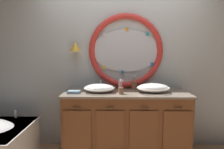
{
  "coord_description": "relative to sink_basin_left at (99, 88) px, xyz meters",
  "views": [
    {
      "loc": [
        -0.11,
        -2.68,
        1.52
      ],
      "look_at": [
        -0.15,
        0.25,
        1.17
      ],
      "focal_mm": 33.44,
      "sensor_mm": 36.0,
      "label": 1
    }
  ],
  "objects": [
    {
      "name": "toothbrush_holder_left",
      "position": [
        0.3,
        -0.11,
        -0.01
      ],
      "size": [
        0.08,
        0.08,
        0.2
      ],
      "color": "#996647",
      "rests_on": "vanity_counter"
    },
    {
      "name": "faucet_set_right",
      "position": [
        0.76,
        0.25,
        -0.01
      ],
      "size": [
        0.22,
        0.13,
        0.14
      ],
      "color": "silver",
      "rests_on": "vanity_counter"
    },
    {
      "name": "faucet_set_left",
      "position": [
        0.0,
        0.25,
        -0.01
      ],
      "size": [
        0.23,
        0.13,
        0.13
      ],
      "color": "silver",
      "rests_on": "vanity_counter"
    },
    {
      "name": "sink_basin_right",
      "position": [
        0.76,
        -0.0,
        0.0
      ],
      "size": [
        0.46,
        0.46,
        0.13
      ],
      "color": "white",
      "rests_on": "vanity_counter"
    },
    {
      "name": "vanity_counter",
      "position": [
        0.38,
        0.03,
        -0.52
      ],
      "size": [
        1.77,
        0.66,
        0.92
      ],
      "color": "brown",
      "rests_on": "ground_plane"
    },
    {
      "name": "soap_dispenser",
      "position": [
        0.29,
        0.16,
        0.02
      ],
      "size": [
        0.05,
        0.06,
        0.18
      ],
      "color": "#EFE5C6",
      "rests_on": "vanity_counter"
    },
    {
      "name": "back_wall_assembly",
      "position": [
        0.34,
        0.37,
        0.34
      ],
      "size": [
        6.4,
        0.26,
        2.6
      ],
      "color": "silver",
      "rests_on": "ground_plane"
    },
    {
      "name": "toothbrush_holder_right",
      "position": [
        0.51,
        0.25,
        -0.0
      ],
      "size": [
        0.09,
        0.09,
        0.22
      ],
      "color": "#996647",
      "rests_on": "vanity_counter"
    },
    {
      "name": "folded_hand_towel",
      "position": [
        -0.35,
        -0.07,
        -0.04
      ],
      "size": [
        0.18,
        0.13,
        0.04
      ],
      "color": "#7593A8",
      "rests_on": "vanity_counter"
    },
    {
      "name": "sink_basin_left",
      "position": [
        0.0,
        0.0,
        0.0
      ],
      "size": [
        0.44,
        0.44,
        0.12
      ],
      "color": "white",
      "rests_on": "vanity_counter"
    }
  ]
}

